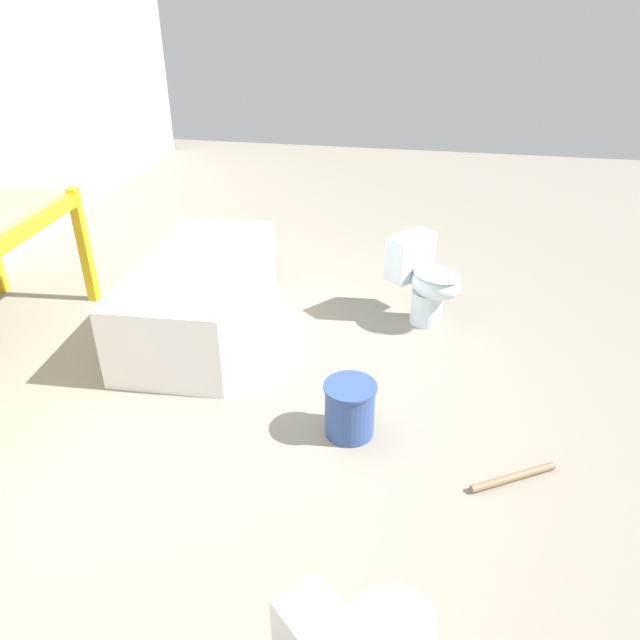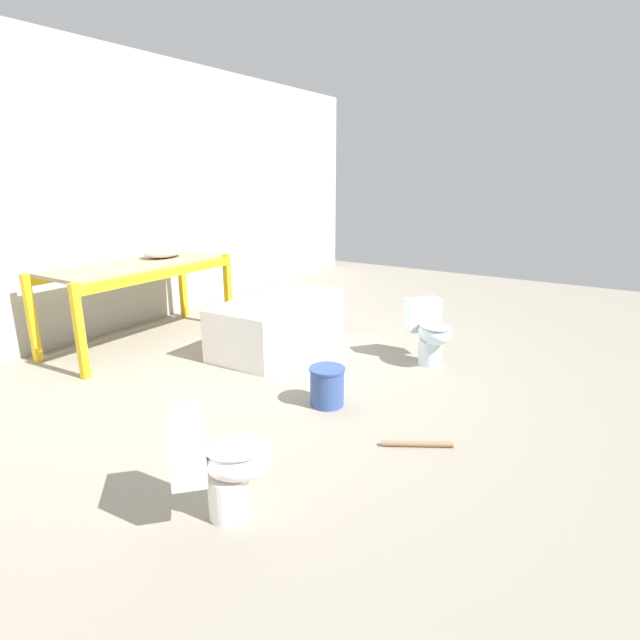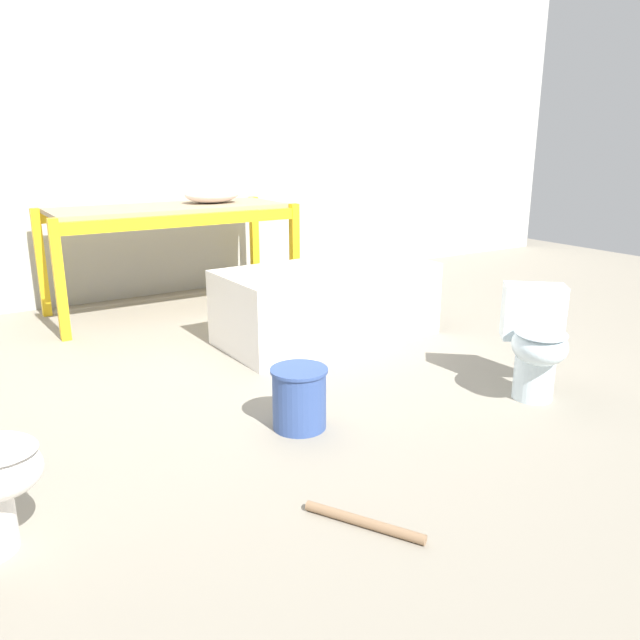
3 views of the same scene
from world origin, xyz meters
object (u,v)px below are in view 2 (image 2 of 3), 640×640
sink_basin (163,251)px  bucket_white (327,385)px  toilet_far (429,331)px  bathtub_main (279,319)px  toilet_near (220,462)px

sink_basin → bucket_white: bearing=-104.1°
toilet_far → bathtub_main: bearing=145.3°
toilet_near → bucket_white: size_ratio=1.94×
bathtub_main → toilet_near: 2.83m
toilet_near → toilet_far: 2.85m
sink_basin → bathtub_main: (0.28, -1.41, -0.66)m
sink_basin → bucket_white: (-0.66, -2.61, -0.81)m
bathtub_main → toilet_far: (0.41, -1.55, 0.02)m
toilet_near → bathtub_main: bearing=-15.3°
bathtub_main → toilet_far: bearing=-77.2°
sink_basin → toilet_far: size_ratio=0.77×
bathtub_main → sink_basin: bearing=99.3°
toilet_near → toilet_far: bearing=-48.2°
sink_basin → toilet_far: bearing=-76.9°
toilet_far → bucket_white: toilet_far is taller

